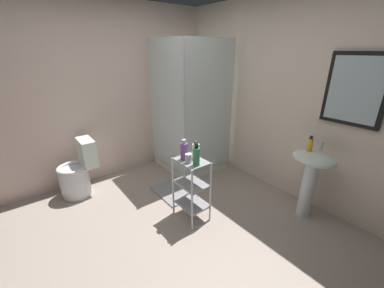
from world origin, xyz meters
The scene contains 14 objects.
ground_plane centered at (0.00, 0.00, -0.01)m, with size 4.20×4.20×0.02m, color #A59589.
wall_back centered at (0.01, 1.85, 1.25)m, with size 4.20×0.14×2.50m.
wall_left centered at (-1.85, 0.00, 1.25)m, with size 0.10×4.20×2.50m, color beige.
shower_stall centered at (-1.18, 1.18, 0.46)m, with size 0.92×0.92×2.00m.
pedestal_sink centered at (0.63, 1.52, 0.58)m, with size 0.46×0.37×0.81m.
sink_faucet centered at (0.63, 1.64, 0.86)m, with size 0.03×0.03×0.10m, color silver.
toilet centered at (-1.48, -0.46, 0.31)m, with size 0.37×0.49×0.76m.
storage_cart centered at (-0.17, 0.44, 0.44)m, with size 0.38×0.28×0.74m.
hand_soap_bottle centered at (0.55, 1.52, 0.89)m, with size 0.06×0.06×0.17m.
lotion_bottle_white centered at (-0.19, 0.52, 0.83)m, with size 0.08×0.08×0.19m.
body_wash_bottle_green centered at (-0.05, 0.41, 0.84)m, with size 0.07×0.07×0.24m.
conditioner_bottle_purple centered at (-0.24, 0.39, 0.84)m, with size 0.08×0.08×0.23m.
rinse_cup centered at (-0.15, 0.38, 0.79)m, with size 0.07×0.07×0.10m, color silver.
bath_mat centered at (-0.73, 0.54, 0.01)m, with size 0.60×0.40×0.02m, color gray.
Camera 1 is at (1.65, -0.96, 1.85)m, focal length 22.09 mm.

